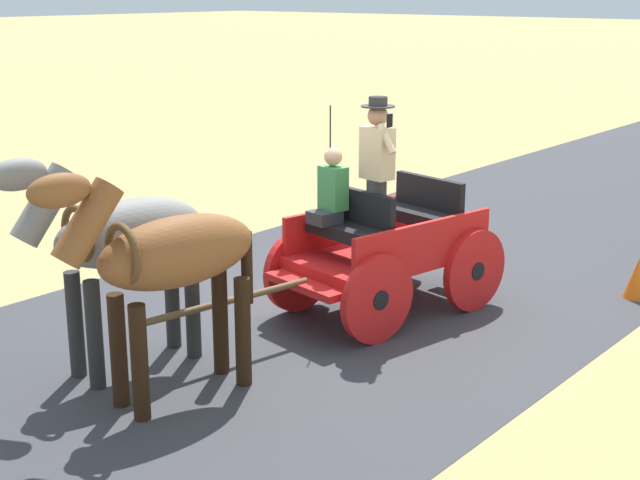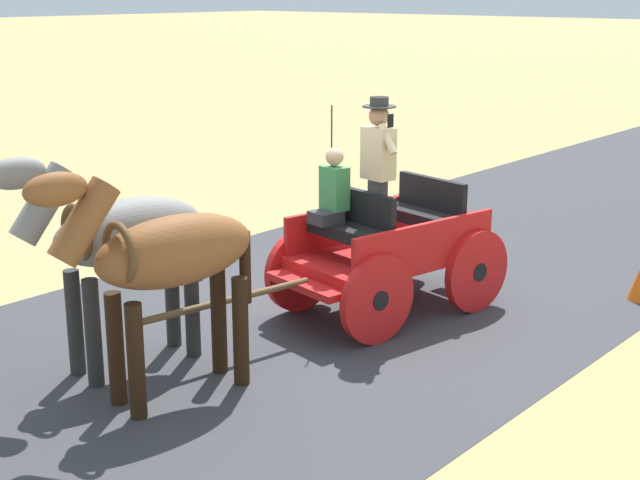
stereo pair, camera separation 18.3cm
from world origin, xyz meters
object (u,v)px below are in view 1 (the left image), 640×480
at_px(horse_near_side, 168,259).
at_px(traffic_cone, 638,278).
at_px(horse_drawn_carriage, 382,244).
at_px(horse_off_side, 120,239).

relative_size(horse_near_side, traffic_cone, 4.42).
bearing_deg(horse_near_side, horse_drawn_carriage, -92.03).
bearing_deg(horse_off_side, horse_near_side, 169.98).
bearing_deg(horse_off_side, traffic_cone, -119.90).
height_order(horse_off_side, traffic_cone, horse_off_side).
height_order(horse_drawn_carriage, horse_near_side, horse_drawn_carriage).
xyz_separation_m(horse_drawn_carriage, traffic_cone, (-2.08, -2.36, -0.57)).
relative_size(horse_near_side, horse_off_side, 1.00).
bearing_deg(horse_near_side, traffic_cone, -112.04).
height_order(horse_near_side, traffic_cone, horse_near_side).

